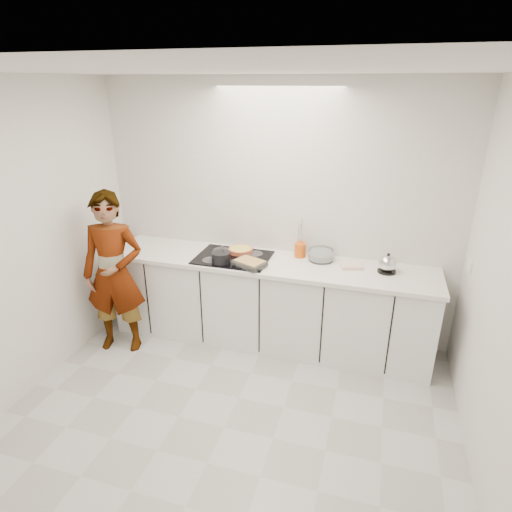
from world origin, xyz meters
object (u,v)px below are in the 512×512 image
(baking_dish, at_px, (250,263))
(kettle, at_px, (387,264))
(tart_dish, at_px, (241,250))
(utensil_crock, at_px, (300,250))
(hob, at_px, (233,257))
(cook, at_px, (114,274))
(saucepan, at_px, (221,257))
(mixing_bowl, at_px, (321,255))

(baking_dish, relative_size, kettle, 1.80)
(tart_dish, bearing_deg, utensil_crock, 8.09)
(hob, bearing_deg, kettle, 3.29)
(hob, distance_m, cook, 1.16)
(saucepan, height_order, utensil_crock, saucepan)
(tart_dish, distance_m, kettle, 1.44)
(mixing_bowl, bearing_deg, utensil_crock, 170.60)
(baking_dish, xyz_separation_m, kettle, (1.24, 0.25, 0.04))
(hob, height_order, mixing_bowl, mixing_bowl)
(baking_dish, bearing_deg, hob, 143.46)
(baking_dish, bearing_deg, saucepan, 178.72)
(hob, xyz_separation_m, utensil_crock, (0.63, 0.23, 0.06))
(cook, bearing_deg, tart_dish, 16.43)
(mixing_bowl, height_order, utensil_crock, utensil_crock)
(saucepan, relative_size, utensil_crock, 1.54)
(hob, bearing_deg, utensil_crock, 19.99)
(hob, height_order, saucepan, saucepan)
(saucepan, bearing_deg, kettle, 9.08)
(tart_dish, xyz_separation_m, kettle, (1.44, -0.06, 0.04))
(tart_dish, height_order, cook, cook)
(baking_dish, bearing_deg, utensil_crock, 44.47)
(baking_dish, height_order, kettle, kettle)
(baking_dish, xyz_separation_m, cook, (-1.28, -0.32, -0.14))
(tart_dish, relative_size, utensil_crock, 2.33)
(hob, height_order, tart_dish, tart_dish)
(saucepan, bearing_deg, baking_dish, -1.28)
(mixing_bowl, bearing_deg, cook, -160.33)
(utensil_crock, relative_size, cook, 0.09)
(saucepan, distance_m, mixing_bowl, 0.97)
(tart_dish, height_order, baking_dish, baking_dish)
(kettle, bearing_deg, baking_dish, -168.56)
(mixing_bowl, distance_m, cook, 2.02)
(hob, bearing_deg, tart_dish, 77.75)
(baking_dish, distance_m, mixing_bowl, 0.71)
(baking_dish, bearing_deg, tart_dish, 122.00)
(kettle, bearing_deg, hob, -176.71)
(utensil_crock, xyz_separation_m, cook, (-1.68, -0.71, -0.17))
(utensil_crock, distance_m, cook, 1.83)
(hob, relative_size, utensil_crock, 5.10)
(hob, distance_m, baking_dish, 0.28)
(tart_dish, height_order, saucepan, saucepan)
(hob, height_order, baking_dish, baking_dish)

